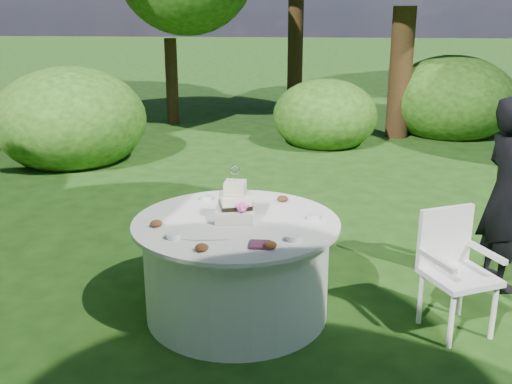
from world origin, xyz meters
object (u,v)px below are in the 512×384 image
napkins (260,245)px  table (237,267)px  cake (235,205)px  chair (453,262)px  guest (507,194)px

napkins → table: napkins is taller
cake → chair: (1.61, -0.08, -0.36)m
napkins → cake: size_ratio=0.34×
napkins → chair: size_ratio=0.15×
guest → chair: bearing=132.4°
napkins → chair: 1.47m
guest → table: guest is taller
guest → cake: bearing=96.9°
table → napkins: bearing=-65.5°
napkins → table: 0.65m
cake → guest: bearing=17.1°
napkins → cake: bearing=113.9°
table → cake: bearing=103.1°
guest → cake: guest is taller
cake → chair: 1.65m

